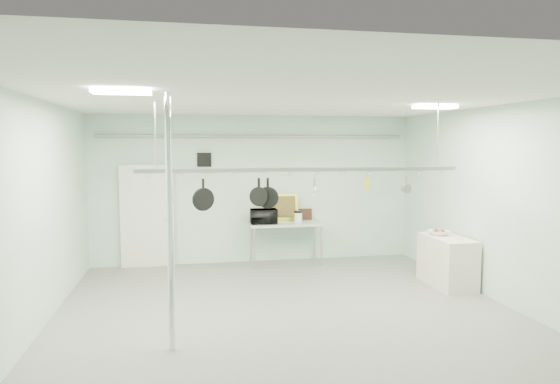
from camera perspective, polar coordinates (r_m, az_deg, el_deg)
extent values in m
plane|color=gray|center=(7.40, 1.68, -14.83)|extent=(8.00, 8.00, 0.00)
cube|color=silver|center=(6.97, 1.75, 10.60)|extent=(7.00, 8.00, 0.02)
cube|color=silver|center=(10.92, -2.84, 0.33)|extent=(7.00, 0.02, 3.20)
cube|color=silver|center=(8.48, 25.42, -1.62)|extent=(0.02, 8.00, 3.20)
cube|color=silver|center=(10.85, -14.92, -2.80)|extent=(1.10, 0.10, 2.20)
cube|color=black|center=(10.76, -8.66, 3.67)|extent=(0.30, 0.04, 0.30)
cylinder|color=gray|center=(10.79, -2.80, 6.38)|extent=(6.60, 0.07, 0.07)
cylinder|color=silver|center=(6.25, -12.47, -3.53)|extent=(0.08, 0.08, 3.20)
cube|color=#B1D0BB|center=(10.72, 0.66, -3.63)|extent=(1.60, 0.70, 0.05)
cylinder|color=#B7B7BC|center=(10.41, -2.95, -6.43)|extent=(0.04, 0.04, 0.86)
cylinder|color=#B7B7BC|center=(10.96, -3.35, -5.84)|extent=(0.04, 0.04, 0.86)
cylinder|color=#B7B7BC|center=(10.70, 4.76, -6.12)|extent=(0.04, 0.04, 0.86)
cylinder|color=#B7B7BC|center=(11.23, 3.99, -5.57)|extent=(0.04, 0.04, 0.86)
cube|color=beige|center=(9.64, 18.54, -7.53)|extent=(0.60, 1.20, 0.90)
cube|color=#B7B7BC|center=(7.29, 2.75, 2.57)|extent=(4.80, 0.06, 0.06)
cylinder|color=#B7B7BC|center=(7.09, -14.07, 6.39)|extent=(0.02, 0.02, 0.94)
cylinder|color=#B7B7BC|center=(8.04, 17.56, 6.15)|extent=(0.02, 0.02, 0.94)
cube|color=white|center=(6.05, -17.65, 10.88)|extent=(0.65, 0.30, 0.05)
cube|color=white|center=(8.37, 17.28, 9.27)|extent=(0.65, 0.30, 0.05)
imported|color=black|center=(10.56, -1.87, -2.80)|extent=(0.57, 0.40, 0.31)
cylinder|color=white|center=(10.74, 2.08, -2.92)|extent=(0.19, 0.19, 0.21)
cube|color=yellow|center=(10.96, 0.04, -1.78)|extent=(0.78, 0.13, 0.58)
cube|color=#321A11|center=(11.10, 2.89, -2.55)|extent=(0.30, 0.10, 0.25)
imported|color=white|center=(9.68, 17.67, -4.47)|extent=(0.43, 0.43, 0.09)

